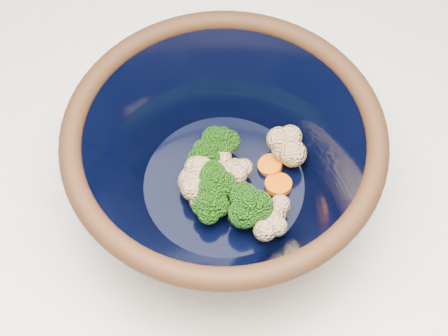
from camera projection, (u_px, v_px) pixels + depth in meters
counter at (177, 287)px, 1.10m from camera, size 1.20×1.20×0.90m
mixing_bowl at (224, 161)px, 0.62m from camera, size 0.38×0.38×0.13m
vegetable_pile at (228, 180)px, 0.63m from camera, size 0.13×0.12×0.05m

